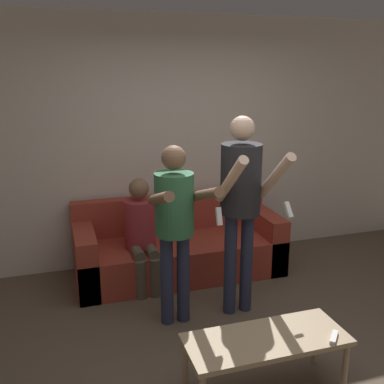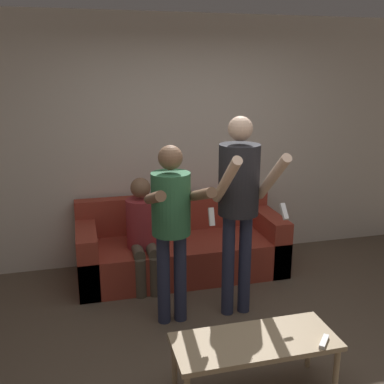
# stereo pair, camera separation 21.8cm
# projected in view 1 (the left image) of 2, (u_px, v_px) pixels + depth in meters

# --- Properties ---
(ground_plane) EXTENTS (14.00, 14.00, 0.00)m
(ground_plane) POSITION_uv_depth(u_px,v_px,m) (257.00, 362.00, 3.39)
(ground_plane) COLOR brown
(wall_back) EXTENTS (6.40, 0.06, 2.70)m
(wall_back) POSITION_uv_depth(u_px,v_px,m) (179.00, 142.00, 4.98)
(wall_back) COLOR beige
(wall_back) RESTS_ON ground_plane
(couch) EXTENTS (2.16, 0.84, 0.79)m
(couch) POSITION_uv_depth(u_px,v_px,m) (178.00, 249.00, 4.82)
(couch) COLOR #9E3828
(couch) RESTS_ON ground_plane
(person_standing_left) EXTENTS (0.44, 0.74, 1.56)m
(person_standing_left) POSITION_uv_depth(u_px,v_px,m) (175.00, 217.00, 3.67)
(person_standing_left) COLOR #282D47
(person_standing_left) RESTS_ON ground_plane
(person_standing_right) EXTENTS (0.47, 0.70, 1.77)m
(person_standing_right) POSITION_uv_depth(u_px,v_px,m) (241.00, 193.00, 3.80)
(person_standing_right) COLOR #282D47
(person_standing_right) RESTS_ON ground_plane
(person_seated) EXTENTS (0.31, 0.53, 1.11)m
(person_seated) POSITION_uv_depth(u_px,v_px,m) (141.00, 230.00, 4.44)
(person_seated) COLOR brown
(person_seated) RESTS_ON ground_plane
(coffee_table) EXTENTS (1.09, 0.44, 0.43)m
(coffee_table) POSITION_uv_depth(u_px,v_px,m) (266.00, 343.00, 2.98)
(coffee_table) COLOR tan
(coffee_table) RESTS_ON ground_plane
(remote_on_table) EXTENTS (0.13, 0.14, 0.02)m
(remote_on_table) POSITION_uv_depth(u_px,v_px,m) (334.00, 337.00, 2.95)
(remote_on_table) COLOR white
(remote_on_table) RESTS_ON coffee_table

